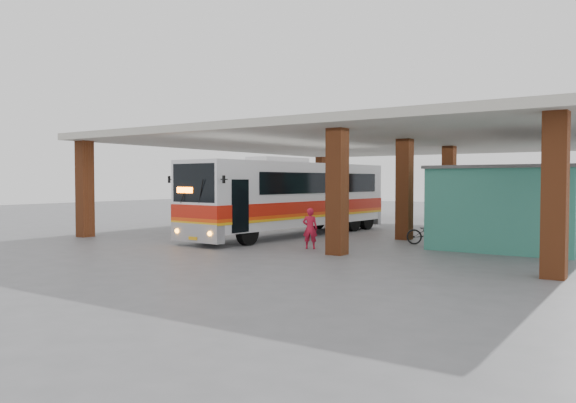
# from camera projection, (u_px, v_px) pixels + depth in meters

# --- Properties ---
(ground) EXTENTS (90.00, 90.00, 0.00)m
(ground) POSITION_uv_depth(u_px,v_px,m) (309.00, 241.00, 23.54)
(ground) COLOR #515154
(ground) RESTS_ON ground
(brick_columns) EXTENTS (20.10, 21.60, 4.35)m
(brick_columns) POSITION_uv_depth(u_px,v_px,m) (390.00, 189.00, 26.80)
(brick_columns) COLOR brown
(brick_columns) RESTS_ON ground
(canopy_roof) EXTENTS (21.00, 23.00, 0.30)m
(canopy_roof) POSITION_uv_depth(u_px,v_px,m) (385.00, 142.00, 28.48)
(canopy_roof) COLOR #BCB8A9
(canopy_roof) RESTS_ON brick_columns
(shop_building) EXTENTS (5.20, 8.20, 3.11)m
(shop_building) POSITION_uv_depth(u_px,v_px,m) (519.00, 205.00, 22.61)
(shop_building) COLOR #327F6C
(shop_building) RESTS_ON ground
(coach_bus) EXTENTS (3.52, 12.50, 3.60)m
(coach_bus) POSITION_uv_depth(u_px,v_px,m) (292.00, 197.00, 26.08)
(coach_bus) COLOR silver
(coach_bus) RESTS_ON ground
(motorcycle) EXTENTS (1.90, 1.07, 0.95)m
(motorcycle) POSITION_uv_depth(u_px,v_px,m) (429.00, 233.00, 22.24)
(motorcycle) COLOR black
(motorcycle) RESTS_ON ground
(pedestrian) EXTENTS (0.66, 0.57, 1.53)m
(pedestrian) POSITION_uv_depth(u_px,v_px,m) (310.00, 228.00, 20.98)
(pedestrian) COLOR red
(pedestrian) RESTS_ON ground
(red_chair) EXTENTS (0.49, 0.49, 0.77)m
(red_chair) POSITION_uv_depth(u_px,v_px,m) (470.00, 229.00, 25.29)
(red_chair) COLOR red
(red_chair) RESTS_ON ground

